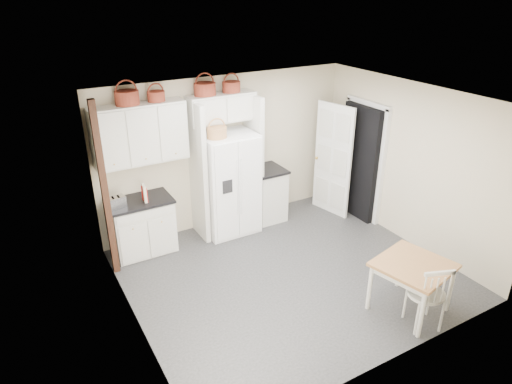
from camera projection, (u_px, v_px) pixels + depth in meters
floor at (289, 274)px, 6.78m from camera, size 4.50×4.50×0.00m
ceiling at (295, 101)px, 5.69m from camera, size 4.50×4.50×0.00m
wall_back at (226, 152)px, 7.81m from camera, size 4.50×0.00×4.50m
wall_left at (128, 236)px, 5.23m from camera, size 0.00×4.00×4.00m
wall_right at (409, 165)px, 7.25m from camera, size 0.00×4.00×4.00m
refrigerator at (228, 184)px, 7.65m from camera, size 0.90×0.72×1.74m
base_cab_left at (142, 227)px, 7.20m from camera, size 0.93×0.59×0.86m
base_cab_right at (267, 195)px, 8.21m from camera, size 0.53×0.63×0.93m
dining_table at (410, 287)px, 5.90m from camera, size 1.02×1.02×0.71m
windsor_chair at (426, 294)px, 5.59m from camera, size 0.58×0.56×0.95m
counter_left at (139, 201)px, 7.01m from camera, size 0.97×0.63×0.04m
counter_right at (267, 170)px, 8.01m from camera, size 0.57×0.67×0.04m
toaster at (116, 203)px, 6.72m from camera, size 0.28×0.20×0.18m
cookbook_red at (145, 194)px, 6.92m from camera, size 0.05×0.16×0.23m
cookbook_cream at (144, 193)px, 6.91m from camera, size 0.06×0.18×0.26m
basket_upper_b at (127, 98)px, 6.47m from camera, size 0.35×0.35×0.20m
basket_upper_c at (156, 96)px, 6.67m from camera, size 0.26×0.26×0.15m
basket_bridge_a at (205, 89)px, 7.01m from camera, size 0.35×0.35×0.19m
basket_bridge_b at (231, 87)px, 7.22m from camera, size 0.30×0.30×0.17m
basket_fridge_a at (217, 133)px, 7.07m from camera, size 0.32×0.32×0.17m
upper_cabinet at (140, 134)px, 6.75m from camera, size 1.40×0.34×0.90m
bridge_cabinet at (221, 108)px, 7.27m from camera, size 1.12×0.34×0.45m
fridge_panel_left at (198, 173)px, 7.34m from camera, size 0.08×0.60×2.30m
fridge_panel_right at (253, 162)px, 7.80m from camera, size 0.08×0.60×2.30m
trim_post at (105, 192)px, 6.31m from camera, size 0.09×0.09×2.60m
doorway_void at (361, 162)px, 8.11m from camera, size 0.18×0.85×2.05m
door_slab at (333, 160)px, 8.22m from camera, size 0.21×0.79×2.05m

